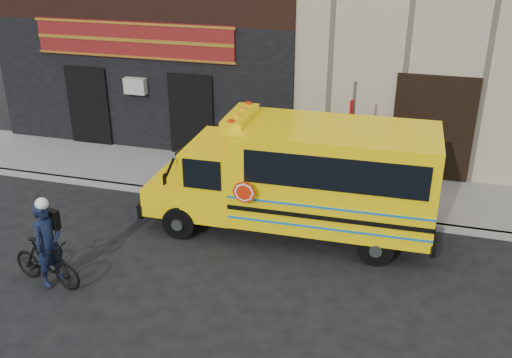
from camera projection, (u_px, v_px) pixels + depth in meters
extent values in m
plane|color=black|center=(238.00, 259.00, 12.80)|extent=(120.00, 120.00, 0.00)
cube|color=gray|center=(268.00, 205.00, 15.05)|extent=(40.00, 0.20, 0.15)
cube|color=slate|center=(281.00, 183.00, 16.36)|extent=(40.00, 3.00, 0.15)
cube|color=black|center=(140.00, 87.00, 18.04)|extent=(10.00, 0.30, 4.00)
cube|color=#55170C|center=(133.00, 40.00, 17.27)|extent=(6.50, 0.12, 1.10)
cube|color=black|center=(89.00, 106.00, 18.66)|extent=(1.30, 0.10, 2.50)
cube|color=black|center=(192.00, 116.00, 17.76)|extent=(1.30, 0.10, 2.50)
cylinder|color=black|center=(180.00, 222.00, 13.54)|extent=(0.81, 0.30, 0.80)
cylinder|color=black|center=(206.00, 189.00, 15.21)|extent=(0.81, 0.30, 0.80)
cylinder|color=black|center=(376.00, 247.00, 12.47)|extent=(0.81, 0.30, 0.80)
cylinder|color=black|center=(381.00, 209.00, 14.14)|extent=(0.81, 0.30, 0.80)
cube|color=yellow|center=(176.00, 188.00, 14.31)|extent=(1.04, 2.02, 0.70)
cube|color=black|center=(157.00, 195.00, 14.55)|extent=(0.16, 2.05, 0.35)
cube|color=yellow|center=(217.00, 175.00, 13.85)|extent=(1.24, 2.12, 1.70)
cube|color=black|center=(194.00, 157.00, 13.82)|extent=(0.10, 1.80, 0.90)
cube|color=yellow|center=(335.00, 174.00, 13.06)|extent=(4.54, 2.29, 2.25)
cube|color=black|center=(432.00, 228.00, 12.97)|extent=(0.16, 2.20, 0.30)
cube|color=black|center=(334.00, 175.00, 11.86)|extent=(3.90, 0.12, 0.75)
cube|color=yellow|center=(240.00, 118.00, 13.11)|extent=(0.53, 1.61, 0.28)
cylinder|color=red|center=(244.00, 192.00, 12.36)|extent=(0.52, 0.04, 0.52)
cylinder|color=#47504B|center=(351.00, 147.00, 14.45)|extent=(0.07, 0.07, 3.39)
cube|color=#A71318|center=(352.00, 108.00, 13.95)|extent=(0.11, 0.29, 0.42)
cube|color=white|center=(351.00, 128.00, 14.17)|extent=(0.11, 0.29, 0.37)
imported|color=black|center=(46.00, 263.00, 11.71)|extent=(1.76, 0.75, 1.02)
imported|color=black|center=(49.00, 246.00, 11.54)|extent=(0.60, 0.76, 1.83)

